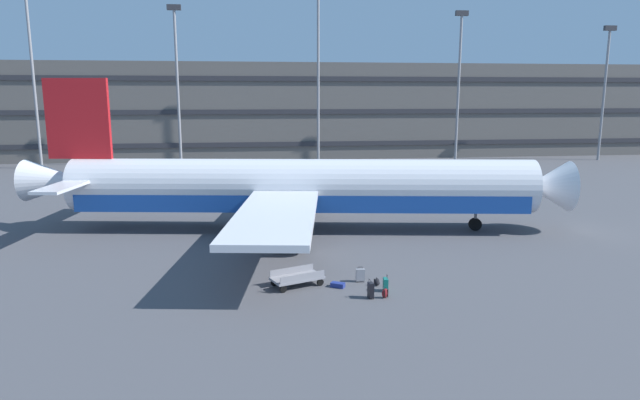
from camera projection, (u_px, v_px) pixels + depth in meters
The scene contains 15 objects.
ground_plane at pixel (267, 225), 41.36m from camera, with size 600.00×600.00×0.00m, color #4C4C51.
terminal_structure at pixel (256, 110), 91.45m from camera, with size 167.87×21.92×14.35m.
airliner at pixel (296, 188), 39.44m from camera, with size 39.01×31.65×10.77m.
light_mast_left at pixel (32, 60), 70.44m from camera, with size 1.80×0.50×24.63m.
light_mast_center_left at pixel (177, 75), 73.02m from camera, with size 1.80×0.50×21.15m.
light_mast_center_right at pixel (318, 58), 74.93m from camera, with size 1.80×0.50×25.72m.
light_mast_right at pixel (459, 76), 77.86m from camera, with size 1.80×0.50×21.11m.
light_mast_far_right at pixel (605, 83), 80.80m from camera, with size 1.80×0.50×19.44m.
suitcase_red at pixel (386, 284), 27.36m from camera, with size 0.27×0.46×0.84m.
suitcase_small at pixel (338, 285), 27.97m from camera, with size 0.78×0.67×0.24m.
suitcase_scuffed at pixel (371, 290), 26.40m from camera, with size 0.27×0.41×0.95m.
suitcase_laid_flat at pixel (360, 275), 28.74m from camera, with size 0.46×0.24×0.79m.
backpack_orange at pixel (377, 282), 28.15m from camera, with size 0.38×0.36×0.45m.
backpack_silver at pixel (385, 293), 26.47m from camera, with size 0.40×0.32×0.53m.
baggage_cart at pixel (297, 278), 28.11m from camera, with size 3.32×2.16×0.82m.
Camera 1 is at (-1.09, -40.46, 9.61)m, focal length 30.93 mm.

